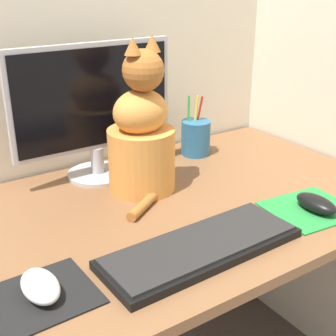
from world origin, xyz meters
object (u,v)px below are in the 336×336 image
Objects in this scene: monitor at (94,107)px; pen_cup at (196,137)px; cat at (142,136)px; keyboard at (201,247)px; computer_mouse_right at (316,204)px; computer_mouse_left at (40,286)px.

monitor reaches higher than pen_cup.
cat is 2.14× the size of pen_cup.
keyboard is at bearing -89.61° from monitor.
cat is (0.06, -0.14, -0.05)m from monitor.
computer_mouse_right reaches higher than keyboard.
monitor is at bearing 99.40° from cat.
keyboard is 0.32m from computer_mouse_left.
computer_mouse_left is (-0.32, -0.43, -0.17)m from monitor.
cat is (0.38, 0.28, 0.12)m from computer_mouse_left.
keyboard is at bearing -113.23° from cat.
monitor is 4.31× the size of computer_mouse_left.
pen_cup is at bearing 32.51° from computer_mouse_left.
keyboard is at bearing -125.57° from pen_cup.
computer_mouse_right is (0.33, -0.01, 0.01)m from keyboard.
keyboard is at bearing 177.64° from computer_mouse_right.
computer_mouse_left is at bearing 175.12° from computer_mouse_right.
monitor is 0.56m from computer_mouse_left.
pen_cup is (-0.01, 0.47, 0.03)m from computer_mouse_right.
pen_cup is at bearing 53.10° from keyboard.
computer_mouse_right is (0.65, -0.06, -0.00)m from computer_mouse_left.
pen_cup is at bearing -2.79° from monitor.
pen_cup reaches higher than computer_mouse_right.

